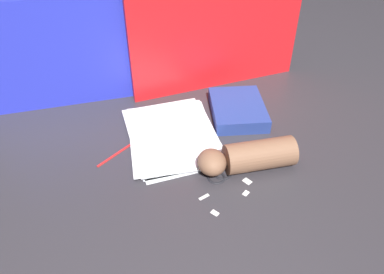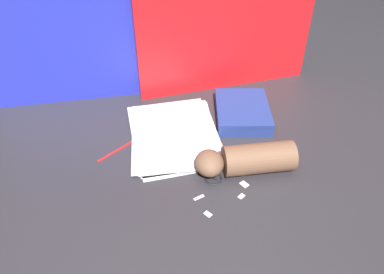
{
  "view_description": "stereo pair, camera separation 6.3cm",
  "coord_description": "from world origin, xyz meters",
  "px_view_note": "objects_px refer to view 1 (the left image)",
  "views": [
    {
      "loc": [
        -0.18,
        -0.8,
        0.72
      ],
      "look_at": [
        0.01,
        -0.0,
        0.06
      ],
      "focal_mm": 35.0,
      "sensor_mm": 36.0,
      "label": 1
    },
    {
      "loc": [
        -0.12,
        -0.81,
        0.72
      ],
      "look_at": [
        0.01,
        -0.0,
        0.06
      ],
      "focal_mm": 35.0,
      "sensor_mm": 36.0,
      "label": 2
    }
  ],
  "objects_px": {
    "paper_stack": "(173,135)",
    "hand_forearm": "(248,157)",
    "book_closed": "(238,109)",
    "scissors": "(214,170)"
  },
  "relations": [
    {
      "from": "book_closed",
      "to": "hand_forearm",
      "type": "xyz_separation_m",
      "value": [
        -0.06,
        -0.25,
        0.02
      ]
    },
    {
      "from": "paper_stack",
      "to": "hand_forearm",
      "type": "xyz_separation_m",
      "value": [
        0.17,
        -0.18,
        0.03
      ]
    },
    {
      "from": "book_closed",
      "to": "scissors",
      "type": "bearing_deg",
      "value": -121.92
    },
    {
      "from": "book_closed",
      "to": "hand_forearm",
      "type": "bearing_deg",
      "value": -103.1
    },
    {
      "from": "book_closed",
      "to": "hand_forearm",
      "type": "height_order",
      "value": "hand_forearm"
    },
    {
      "from": "paper_stack",
      "to": "hand_forearm",
      "type": "relative_size",
      "value": 1.32
    },
    {
      "from": "paper_stack",
      "to": "scissors",
      "type": "bearing_deg",
      "value": -65.69
    },
    {
      "from": "paper_stack",
      "to": "hand_forearm",
      "type": "bearing_deg",
      "value": -46.63
    },
    {
      "from": "paper_stack",
      "to": "book_closed",
      "type": "relative_size",
      "value": 1.49
    },
    {
      "from": "scissors",
      "to": "hand_forearm",
      "type": "height_order",
      "value": "hand_forearm"
    }
  ]
}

